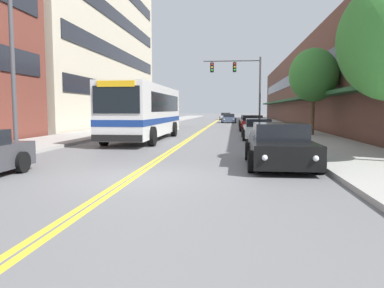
{
  "coord_description": "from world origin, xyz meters",
  "views": [
    {
      "loc": [
        2.8,
        -10.02,
        1.87
      ],
      "look_at": [
        0.3,
        12.05,
        -0.2
      ],
      "focal_mm": 35.0,
      "sensor_mm": 36.0,
      "label": 1
    }
  ],
  "objects": [
    {
      "name": "office_tower_left",
      "position": [
        -15.64,
        30.53,
        13.44
      ],
      "size": [
        12.08,
        31.23,
        26.88
      ],
      "color": "beige",
      "rests_on": "ground_plane"
    },
    {
      "name": "car_red_parked_right_end",
      "position": [
        4.34,
        22.67,
        0.64
      ],
      "size": [
        2.2,
        4.38,
        1.35
      ],
      "color": "maroon",
      "rests_on": "ground_plane"
    },
    {
      "name": "ground_plane",
      "position": [
        0.0,
        37.0,
        0.0
      ],
      "size": [
        240.0,
        240.0,
        0.0
      ],
      "primitive_type": "plane",
      "color": "slate"
    },
    {
      "name": "car_charcoal_parked_left_far",
      "position": [
        -4.32,
        22.03,
        0.6
      ],
      "size": [
        2.02,
        4.56,
        1.27
      ],
      "color": "#232328",
      "rests_on": "ground_plane"
    },
    {
      "name": "street_tree_right_mid",
      "position": [
        8.0,
        15.9,
        4.12
      ],
      "size": [
        3.22,
        3.22,
        5.76
      ],
      "color": "brown",
      "rests_on": "sidewalk_right"
    },
    {
      "name": "car_silver_moving_lead",
      "position": [
        1.27,
        57.26,
        0.57
      ],
      "size": [
        2.15,
        4.75,
        1.23
      ],
      "color": "#B7B7BC",
      "rests_on": "ground_plane"
    },
    {
      "name": "storefront_row_right",
      "position": [
        13.63,
        37.0,
        4.38
      ],
      "size": [
        9.1,
        68.0,
        8.76
      ],
      "color": "brown",
      "rests_on": "ground_plane"
    },
    {
      "name": "city_bus",
      "position": [
        -2.58,
        12.37,
        1.82
      ],
      "size": [
        2.82,
        11.27,
        3.23
      ],
      "color": "silver",
      "rests_on": "ground_plane"
    },
    {
      "name": "car_white_parked_right_mid",
      "position": [
        4.29,
        13.75,
        0.6
      ],
      "size": [
        2.01,
        4.78,
        1.27
      ],
      "color": "white",
      "rests_on": "ground_plane"
    },
    {
      "name": "car_black_parked_right_foreground",
      "position": [
        4.3,
        2.43,
        0.65
      ],
      "size": [
        2.18,
        4.55,
        1.41
      ],
      "color": "black",
      "rests_on": "ground_plane"
    },
    {
      "name": "car_beige_parked_right_far",
      "position": [
        4.34,
        30.41,
        0.59
      ],
      "size": [
        2.14,
        4.41,
        1.26
      ],
      "color": "#BCAD89",
      "rests_on": "ground_plane"
    },
    {
      "name": "street_lamp_left_near",
      "position": [
        -5.02,
        3.06,
        4.44
      ],
      "size": [
        2.04,
        0.28,
        7.46
      ],
      "color": "#47474C",
      "rests_on": "ground_plane"
    },
    {
      "name": "car_navy_parked_left_near",
      "position": [
        -4.25,
        28.58,
        0.59
      ],
      "size": [
        2.01,
        4.54,
        1.27
      ],
      "color": "#19234C",
      "rests_on": "ground_plane"
    },
    {
      "name": "sidewalk_right",
      "position": [
        7.45,
        37.0,
        0.07
      ],
      "size": [
        3.9,
        106.0,
        0.15
      ],
      "color": "#9E9B96",
      "rests_on": "ground_plane"
    },
    {
      "name": "sidewalk_left",
      "position": [
        -7.45,
        37.0,
        0.07
      ],
      "size": [
        3.9,
        106.0,
        0.15
      ],
      "color": "#9E9B96",
      "rests_on": "ground_plane"
    },
    {
      "name": "traffic_signal_mast",
      "position": [
        3.4,
        26.59,
        4.84
      ],
      "size": [
        5.51,
        0.38,
        6.83
      ],
      "color": "#47474C",
      "rests_on": "ground_plane"
    },
    {
      "name": "centre_line",
      "position": [
        0.0,
        37.0,
        0.0
      ],
      "size": [
        0.34,
        106.0,
        0.01
      ],
      "color": "yellow",
      "rests_on": "ground_plane"
    },
    {
      "name": "car_slate_blue_moving_second",
      "position": [
        2.05,
        42.12,
        0.58
      ],
      "size": [
        2.0,
        4.27,
        1.23
      ],
      "color": "#475675",
      "rests_on": "ground_plane"
    }
  ]
}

